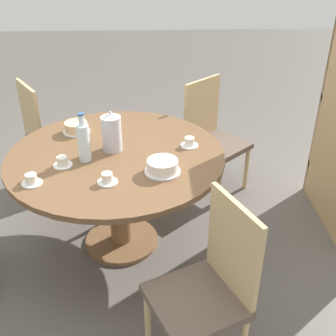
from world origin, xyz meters
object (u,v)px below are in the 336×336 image
at_px(chair_b, 208,286).
at_px(cup_a, 107,179).
at_px(chair_d, 49,134).
at_px(cake_main, 163,167).
at_px(cup_d, 63,162).
at_px(coffee_pot, 112,132).
at_px(cup_b, 31,180).
at_px(water_bottle, 84,142).
at_px(chair_c, 212,135).
at_px(cake_second, 76,128).
at_px(cup_c, 189,143).

height_order(chair_b, cup_a, chair_b).
bearing_deg(chair_d, cake_main, -172.76).
bearing_deg(cup_d, chair_d, -162.06).
relative_size(coffee_pot, cup_b, 2.30).
bearing_deg(water_bottle, cup_d, -62.66).
distance_m(chair_c, water_bottle, 1.29).
xyz_separation_m(chair_d, cake_second, (0.51, 0.33, 0.29)).
bearing_deg(cup_b, water_bottle, 134.66).
relative_size(chair_c, water_bottle, 2.97).
relative_size(coffee_pot, cup_a, 2.30).
relative_size(water_bottle, cup_c, 2.68).
distance_m(chair_c, cake_second, 1.15).
height_order(chair_b, water_bottle, water_bottle).
distance_m(coffee_pot, cup_a, 0.41).
bearing_deg(chair_d, chair_c, -126.88).
height_order(cake_main, cup_b, cake_main).
bearing_deg(chair_c, chair_b, -139.94).
bearing_deg(coffee_pot, water_bottle, -50.48).
xyz_separation_m(cake_second, cup_c, (0.24, 0.78, -0.01)).
relative_size(chair_b, cup_c, 7.94).
distance_m(cup_a, cup_b, 0.43).
distance_m(chair_c, cup_a, 1.36).
height_order(cake_second, cup_c, cake_second).
xyz_separation_m(water_bottle, cake_main, (0.17, 0.47, -0.09)).
bearing_deg(cake_main, cake_second, -134.16).
height_order(cup_b, cup_d, same).
height_order(chair_d, cup_c, chair_d).
height_order(chair_c, cup_d, chair_c).
relative_size(chair_c, cup_a, 7.94).
height_order(coffee_pot, cup_c, coffee_pot).
distance_m(chair_d, water_bottle, 1.09).
relative_size(chair_b, cup_a, 7.94).
distance_m(chair_c, cake_main, 1.13).
xyz_separation_m(chair_b, cup_c, (-1.01, -0.01, 0.27)).
bearing_deg(cup_d, cake_second, 178.38).
bearing_deg(chair_d, chair_b, 179.41).
relative_size(chair_b, cup_b, 7.94).
distance_m(chair_b, cup_b, 1.14).
distance_m(water_bottle, cup_c, 0.69).
relative_size(chair_d, water_bottle, 2.97).
relative_size(chair_b, chair_c, 1.00).
height_order(chair_c, cup_b, chair_c).
height_order(cake_second, cup_d, cake_second).
xyz_separation_m(coffee_pot, cup_a, (0.40, -0.00, -0.10)).
bearing_deg(coffee_pot, cup_b, -47.15).
bearing_deg(cup_a, cup_d, -125.33).
bearing_deg(cake_main, chair_d, -139.64).
xyz_separation_m(cake_second, cup_d, (0.47, -0.01, -0.01)).
xyz_separation_m(chair_c, water_bottle, (0.83, -0.91, 0.38)).
relative_size(chair_d, coffee_pot, 3.44).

